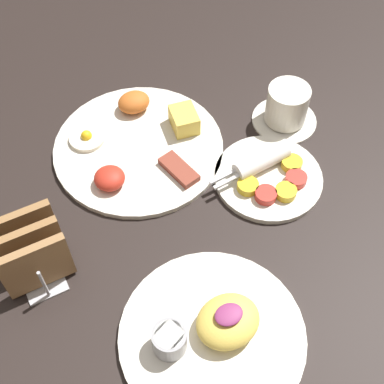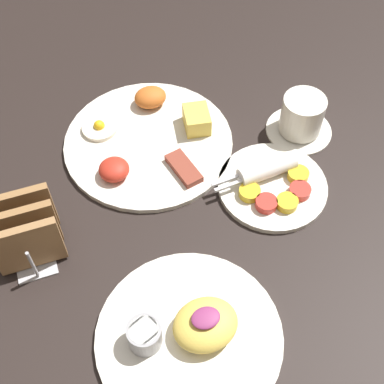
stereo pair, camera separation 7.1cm
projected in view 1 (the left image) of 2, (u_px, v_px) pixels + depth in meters
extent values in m
plane|color=black|center=(155.00, 218.00, 0.87)|extent=(3.00, 3.00, 0.00)
cylinder|color=silver|center=(139.00, 148.00, 0.95)|extent=(0.30, 0.30, 0.01)
cube|color=#E5C64C|center=(184.00, 120.00, 0.96)|extent=(0.05, 0.06, 0.04)
ellipsoid|color=#C66023|center=(134.00, 102.00, 0.99)|extent=(0.06, 0.05, 0.03)
cylinder|color=#F4EACC|center=(87.00, 138.00, 0.95)|extent=(0.06, 0.06, 0.01)
sphere|color=yellow|center=(87.00, 136.00, 0.95)|extent=(0.02, 0.02, 0.02)
ellipsoid|color=red|center=(109.00, 178.00, 0.89)|extent=(0.05, 0.05, 0.03)
cube|color=brown|center=(179.00, 169.00, 0.91)|extent=(0.05, 0.08, 0.01)
cylinder|color=silver|center=(268.00, 178.00, 0.91)|extent=(0.18, 0.18, 0.01)
cylinder|color=gold|center=(248.00, 186.00, 0.89)|extent=(0.04, 0.04, 0.01)
cylinder|color=red|center=(266.00, 195.00, 0.88)|extent=(0.04, 0.04, 0.01)
cylinder|color=gold|center=(286.00, 192.00, 0.88)|extent=(0.04, 0.04, 0.01)
cylinder|color=red|center=(296.00, 179.00, 0.90)|extent=(0.04, 0.04, 0.01)
cylinder|color=gold|center=(292.00, 163.00, 0.92)|extent=(0.04, 0.04, 0.01)
cylinder|color=white|center=(262.00, 161.00, 0.91)|extent=(0.10, 0.04, 0.03)
cube|color=silver|center=(226.00, 182.00, 0.88)|extent=(0.05, 0.01, 0.00)
cube|color=silver|center=(222.00, 177.00, 0.89)|extent=(0.05, 0.01, 0.00)
cylinder|color=silver|center=(212.00, 336.00, 0.75)|extent=(0.26, 0.26, 0.01)
ellipsoid|color=#EAC651|center=(228.00, 321.00, 0.73)|extent=(0.10, 0.09, 0.04)
ellipsoid|color=#8C3366|center=(229.00, 314.00, 0.72)|extent=(0.04, 0.03, 0.01)
cylinder|color=#99999E|center=(169.00, 340.00, 0.72)|extent=(0.05, 0.05, 0.04)
cylinder|color=white|center=(169.00, 335.00, 0.71)|extent=(0.04, 0.04, 0.01)
cube|color=#B7B7BC|center=(38.00, 266.00, 0.81)|extent=(0.06, 0.12, 0.01)
cube|color=#956C43|center=(37.00, 267.00, 0.76)|extent=(0.10, 0.01, 0.10)
cube|color=olive|center=(30.00, 249.00, 0.77)|extent=(0.10, 0.01, 0.10)
cube|color=olive|center=(23.00, 233.00, 0.79)|extent=(0.10, 0.01, 0.10)
cylinder|color=#B7B7BC|center=(44.00, 284.00, 0.76)|extent=(0.01, 0.01, 0.07)
cylinder|color=#B7B7BC|center=(21.00, 227.00, 0.81)|extent=(0.01, 0.01, 0.07)
cylinder|color=silver|center=(284.00, 120.00, 1.00)|extent=(0.12, 0.12, 0.01)
cylinder|color=silver|center=(287.00, 104.00, 0.96)|extent=(0.08, 0.08, 0.07)
cylinder|color=#381E0F|center=(290.00, 92.00, 0.94)|extent=(0.06, 0.06, 0.01)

